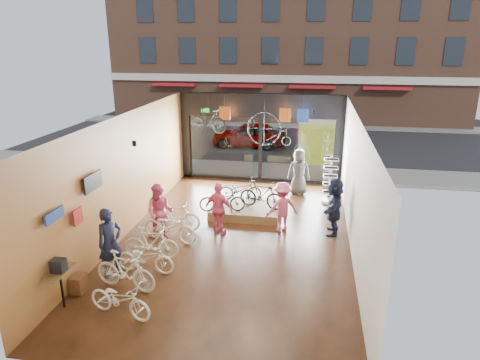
% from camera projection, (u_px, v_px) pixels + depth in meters
% --- Properties ---
extents(ground_plane, '(7.00, 12.00, 0.04)m').
position_uv_depth(ground_plane, '(236.00, 239.00, 13.44)').
color(ground_plane, black).
rests_on(ground_plane, ground).
extents(ceiling, '(7.00, 12.00, 0.04)m').
position_uv_depth(ceiling, '(235.00, 117.00, 12.24)').
color(ceiling, black).
rests_on(ceiling, ground).
extents(wall_left, '(0.04, 12.00, 3.80)m').
position_uv_depth(wall_left, '(125.00, 175.00, 13.41)').
color(wall_left, '#B05F2E').
rests_on(wall_left, ground).
extents(wall_right, '(0.04, 12.00, 3.80)m').
position_uv_depth(wall_right, '(356.00, 187.00, 12.27)').
color(wall_right, beige).
rests_on(wall_right, ground).
extents(wall_back, '(7.00, 0.04, 3.80)m').
position_uv_depth(wall_back, '(171.00, 291.00, 7.21)').
color(wall_back, beige).
rests_on(wall_back, ground).
extents(storefront, '(7.00, 0.26, 3.80)m').
position_uv_depth(storefront, '(261.00, 138.00, 18.46)').
color(storefront, black).
rests_on(storefront, ground).
extents(exit_sign, '(0.35, 0.06, 0.18)m').
position_uv_depth(exit_sign, '(205.00, 110.00, 18.37)').
color(exit_sign, '#198C26').
rests_on(exit_sign, storefront).
extents(street_road, '(30.00, 18.00, 0.02)m').
position_uv_depth(street_road, '(278.00, 137.00, 27.48)').
color(street_road, black).
rests_on(street_road, ground).
extents(sidewalk_near, '(30.00, 2.40, 0.12)m').
position_uv_depth(sidewalk_near, '(263.00, 171.00, 20.15)').
color(sidewalk_near, slate).
rests_on(sidewalk_near, ground).
extents(sidewalk_far, '(30.00, 2.00, 0.12)m').
position_uv_depth(sidewalk_far, '(282.00, 124.00, 31.20)').
color(sidewalk_far, slate).
rests_on(sidewalk_far, ground).
extents(opposite_building, '(26.00, 5.00, 14.00)m').
position_uv_depth(opposite_building, '(288.00, 24.00, 31.37)').
color(opposite_building, brown).
rests_on(opposite_building, ground).
extents(street_car, '(4.23, 1.70, 1.44)m').
position_uv_depth(street_car, '(249.00, 135.00, 24.67)').
color(street_car, gray).
rests_on(street_car, street_road).
extents(box_truck, '(2.34, 7.02, 2.77)m').
position_uv_depth(box_truck, '(322.00, 129.00, 22.86)').
color(box_truck, silver).
rests_on(box_truck, street_road).
extents(floor_bike_0, '(1.69, 0.91, 0.84)m').
position_uv_depth(floor_bike_0, '(120.00, 299.00, 9.55)').
color(floor_bike_0, silver).
rests_on(floor_bike_0, ground_plane).
extents(floor_bike_1, '(1.74, 0.77, 1.01)m').
position_uv_depth(floor_bike_1, '(125.00, 271.00, 10.56)').
color(floor_bike_1, silver).
rests_on(floor_bike_1, ground_plane).
extents(floor_bike_2, '(1.61, 0.59, 0.84)m').
position_uv_depth(floor_bike_2, '(145.00, 258.00, 11.35)').
color(floor_bike_2, silver).
rests_on(floor_bike_2, ground_plane).
extents(floor_bike_3, '(1.62, 0.56, 0.96)m').
position_uv_depth(floor_bike_3, '(151.00, 243.00, 12.07)').
color(floor_bike_3, silver).
rests_on(floor_bike_3, ground_plane).
extents(floor_bike_4, '(1.95, 1.06, 0.97)m').
position_uv_depth(floor_bike_4, '(170.00, 227.00, 13.10)').
color(floor_bike_4, silver).
rests_on(floor_bike_4, ground_plane).
extents(floor_bike_5, '(1.66, 0.52, 0.99)m').
position_uv_depth(floor_bike_5, '(175.00, 216.00, 13.83)').
color(floor_bike_5, silver).
rests_on(floor_bike_5, ground_plane).
extents(display_platform, '(2.40, 1.80, 0.30)m').
position_uv_depth(display_platform, '(246.00, 210.00, 15.30)').
color(display_platform, brown).
rests_on(display_platform, ground_plane).
extents(display_bike_left, '(1.67, 0.89, 0.83)m').
position_uv_depth(display_bike_left, '(222.00, 200.00, 14.63)').
color(display_bike_left, black).
rests_on(display_bike_left, display_platform).
extents(display_bike_mid, '(1.69, 0.84, 0.98)m').
position_uv_depth(display_bike_mid, '(261.00, 195.00, 14.89)').
color(display_bike_mid, black).
rests_on(display_bike_mid, display_platform).
extents(display_bike_right, '(1.62, 0.76, 0.82)m').
position_uv_depth(display_bike_right, '(240.00, 190.00, 15.67)').
color(display_bike_right, black).
rests_on(display_bike_right, display_platform).
extents(customer_0, '(0.77, 0.82, 1.88)m').
position_uv_depth(customer_0, '(110.00, 243.00, 11.05)').
color(customer_0, '#161C33').
rests_on(customer_0, ground_plane).
extents(customer_1, '(0.91, 0.73, 1.79)m').
position_uv_depth(customer_1, '(160.00, 212.00, 13.14)').
color(customer_1, '#CC4C72').
rests_on(customer_1, ground_plane).
extents(customer_2, '(1.08, 0.74, 1.70)m').
position_uv_depth(customer_2, '(219.00, 209.00, 13.51)').
color(customer_2, '#CC4C72').
rests_on(customer_2, ground_plane).
extents(customer_3, '(1.24, 1.04, 1.66)m').
position_uv_depth(customer_3, '(282.00, 207.00, 13.68)').
color(customer_3, '#CC4C72').
rests_on(customer_3, ground_plane).
extents(customer_4, '(0.96, 0.68, 1.85)m').
position_uv_depth(customer_4, '(299.00, 172.00, 17.02)').
color(customer_4, '#3F3F44').
rests_on(customer_4, ground_plane).
extents(customer_5, '(0.71, 1.76, 1.85)m').
position_uv_depth(customer_5, '(334.00, 206.00, 13.52)').
color(customer_5, '#161C33').
rests_on(customer_5, ground_plane).
extents(sunglasses_rack, '(0.62, 0.54, 1.83)m').
position_uv_depth(sunglasses_rack, '(330.00, 180.00, 16.09)').
color(sunglasses_rack, white).
rests_on(sunglasses_rack, ground_plane).
extents(wall_merch, '(0.40, 2.40, 2.60)m').
position_uv_depth(wall_merch, '(72.00, 242.00, 10.30)').
color(wall_merch, navy).
rests_on(wall_merch, wall_left).
extents(penny_farthing, '(1.71, 0.06, 1.37)m').
position_uv_depth(penny_farthing, '(271.00, 130.00, 17.07)').
color(penny_farthing, black).
rests_on(penny_farthing, ceiling).
extents(hung_bike, '(1.64, 0.92, 0.95)m').
position_uv_depth(hung_bike, '(208.00, 120.00, 16.75)').
color(hung_bike, black).
rests_on(hung_bike, ceiling).
extents(jersey_left, '(0.45, 0.03, 0.55)m').
position_uv_depth(jersey_left, '(225.00, 113.00, 17.57)').
color(jersey_left, '#CC5919').
rests_on(jersey_left, ceiling).
extents(jersey_mid, '(0.45, 0.03, 0.55)m').
position_uv_depth(jersey_mid, '(285.00, 115.00, 17.17)').
color(jersey_mid, '#CC5919').
rests_on(jersey_mid, ceiling).
extents(jersey_right, '(0.45, 0.03, 0.55)m').
position_uv_depth(jersey_right, '(303.00, 116.00, 17.06)').
color(jersey_right, '#1E3F99').
rests_on(jersey_right, ceiling).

